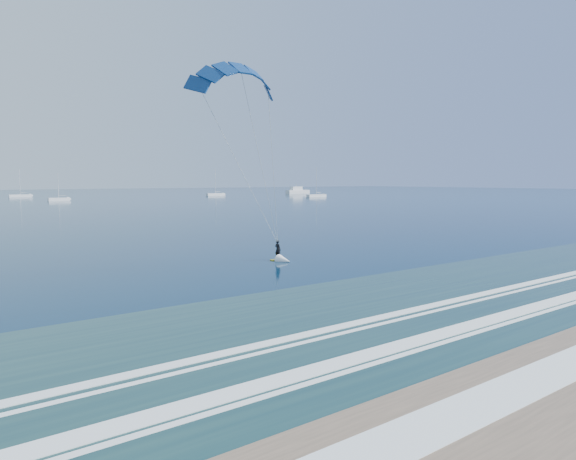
# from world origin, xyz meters

# --- Properties ---
(ground) EXTENTS (900.00, 900.00, 0.00)m
(ground) POSITION_xyz_m (0.00, 0.00, 0.00)
(ground) COLOR #072C42
(ground) RESTS_ON ground
(kitesurfer_rig) EXTENTS (14.55, 9.80, 17.47)m
(kitesurfer_rig) POSITION_xyz_m (4.09, 26.33, 8.93)
(kitesurfer_rig) COLOR yellow
(kitesurfer_rig) RESTS_ON ground
(motor_yacht) EXTENTS (14.41, 3.84, 6.03)m
(motor_yacht) POSITION_xyz_m (157.70, 220.32, 1.57)
(motor_yacht) COLOR white
(motor_yacht) RESTS_ON ground
(sailboat_3) EXTENTS (7.40, 2.40, 10.44)m
(sailboat_3) POSITION_xyz_m (25.11, 193.65, 0.67)
(sailboat_3) COLOR white
(sailboat_3) RESTS_ON ground
(sailboat_4) EXTENTS (9.29, 2.40, 12.56)m
(sailboat_4) POSITION_xyz_m (21.19, 249.19, 0.69)
(sailboat_4) COLOR white
(sailboat_4) RESTS_ON ground
(sailboat_5) EXTENTS (9.62, 2.40, 13.01)m
(sailboat_5) POSITION_xyz_m (102.71, 215.29, 0.69)
(sailboat_5) COLOR white
(sailboat_5) RESTS_ON ground
(sailboat_6) EXTENTS (10.04, 2.40, 13.43)m
(sailboat_6) POSITION_xyz_m (130.43, 170.62, 0.69)
(sailboat_6) COLOR white
(sailboat_6) RESTS_ON ground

